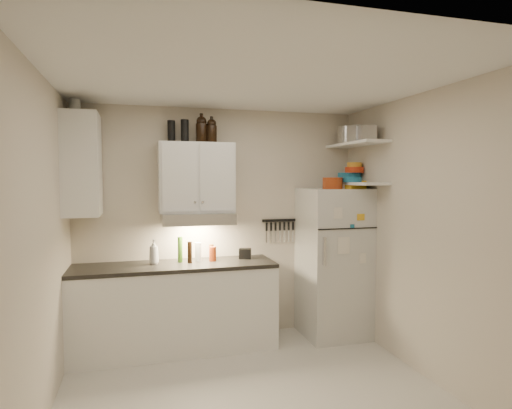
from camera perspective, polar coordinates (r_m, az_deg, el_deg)
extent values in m
cube|color=beige|center=(3.88, 0.02, -24.56)|extent=(3.20, 3.00, 0.02)
cube|color=white|center=(3.52, 0.02, 16.54)|extent=(3.20, 3.00, 0.02)
cube|color=beige|center=(4.92, -4.72, -2.54)|extent=(3.20, 0.02, 2.60)
cube|color=beige|center=(3.41, -27.17, -5.60)|extent=(0.02, 3.00, 2.60)
cube|color=beige|center=(4.19, 21.78, -3.83)|extent=(0.02, 3.00, 2.60)
cube|color=white|center=(4.72, -10.69, -13.52)|extent=(2.10, 0.60, 0.88)
cube|color=black|center=(4.61, -10.75, -8.04)|extent=(2.10, 0.62, 0.04)
cube|color=white|center=(4.68, -7.96, 3.57)|extent=(0.80, 0.33, 0.75)
cube|color=white|center=(4.53, -22.17, 4.93)|extent=(0.33, 0.55, 1.00)
cube|color=silver|center=(4.63, -7.81, -1.82)|extent=(0.76, 0.46, 0.12)
cube|color=silver|center=(5.05, 10.27, -7.59)|extent=(0.70, 0.68, 1.70)
cube|color=white|center=(4.95, 13.24, 7.85)|extent=(0.30, 0.95, 0.03)
cube|color=white|center=(4.93, 13.17, 2.75)|extent=(0.30, 0.95, 0.03)
cube|color=black|center=(5.08, 3.12, -2.12)|extent=(0.42, 0.02, 0.03)
cylinder|color=#913211|center=(4.79, 10.16, 2.81)|extent=(0.23, 0.23, 0.13)
cube|color=gold|center=(4.93, 12.53, 2.59)|extent=(0.27, 0.31, 0.09)
cylinder|color=silver|center=(4.87, 11.70, 2.63)|extent=(0.06, 0.06, 0.10)
cylinder|color=silver|center=(5.18, 12.40, 8.95)|extent=(0.32, 0.32, 0.20)
cube|color=#AAAAAD|center=(4.86, 13.41, 9.16)|extent=(0.21, 0.19, 0.18)
cube|color=#AAAAAD|center=(4.73, 14.58, 9.19)|extent=(0.18, 0.18, 0.16)
cylinder|color=#186286|center=(5.13, 12.33, 3.55)|extent=(0.27, 0.27, 0.11)
cylinder|color=red|center=(5.08, 12.97, 4.52)|extent=(0.22, 0.22, 0.06)
cylinder|color=gold|center=(5.08, 12.98, 5.19)|extent=(0.17, 0.17, 0.05)
cylinder|color=#186286|center=(4.85, 12.67, 3.24)|extent=(0.24, 0.24, 0.05)
cylinder|color=black|center=(4.69, -9.48, 9.63)|extent=(0.10, 0.10, 0.24)
cylinder|color=black|center=(4.75, -11.22, 9.51)|extent=(0.10, 0.10, 0.24)
cylinder|color=silver|center=(4.66, -23.02, 11.93)|extent=(0.14, 0.14, 0.14)
imported|color=white|center=(4.62, -13.47, -5.98)|extent=(0.14, 0.14, 0.29)
cylinder|color=brown|center=(4.79, -5.97, -6.29)|extent=(0.06, 0.06, 0.17)
cylinder|color=#3A6C1B|center=(4.67, -10.08, -5.92)|extent=(0.06, 0.06, 0.27)
cylinder|color=black|center=(4.60, -8.82, -6.31)|extent=(0.05, 0.05, 0.23)
cylinder|color=silver|center=(4.69, -7.73, -6.28)|extent=(0.08, 0.08, 0.20)
cylinder|color=#913211|center=(4.69, -5.80, -6.56)|extent=(0.09, 0.09, 0.16)
cube|color=black|center=(4.81, -1.47, -6.56)|extent=(0.16, 0.13, 0.11)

